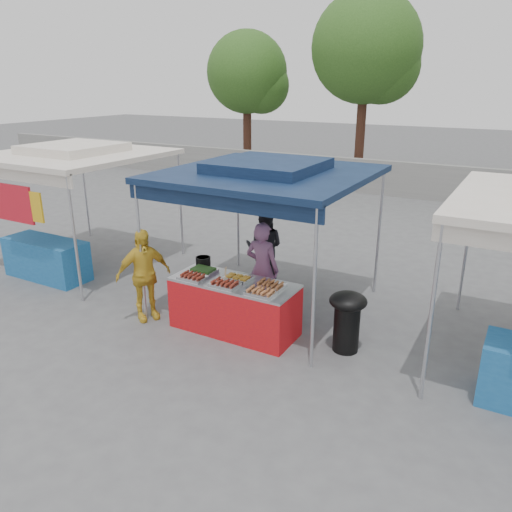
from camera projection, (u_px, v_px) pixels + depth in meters
The scene contains 22 objects.
ground_plane at pixel (238, 328), 8.09m from camera, with size 80.00×80.00×0.00m, color #59595B.
back_wall at pixel (406, 180), 16.94m from camera, with size 40.00×0.25×1.20m, color gray.
main_canopy at pixel (267, 173), 8.10m from camera, with size 3.20×3.20×2.57m.
neighbor_stall_left at pixel (62, 195), 10.11m from camera, with size 3.20×3.20×2.57m.
tree_0 at pixel (251, 76), 20.97m from camera, with size 3.45×3.38×5.81m.
tree_1 at pixel (370, 52), 18.43m from camera, with size 4.06×4.06×6.97m.
vendor_table at pixel (234, 306), 7.87m from camera, with size 2.00×0.80×0.85m.
food_tray_fl at pixel (193, 277), 7.80m from camera, with size 0.42×0.30×0.07m.
food_tray_fm at pixel (225, 284), 7.52m from camera, with size 0.42×0.30×0.07m.
food_tray_fr at pixel (261, 292), 7.24m from camera, with size 0.42×0.30×0.07m.
food_tray_bl at pixel (203, 270), 8.07m from camera, with size 0.42×0.30×0.07m.
food_tray_bm at pixel (238, 278), 7.77m from camera, with size 0.42×0.30×0.07m.
food_tray_br at pixel (271, 285), 7.48m from camera, with size 0.42×0.30×0.07m.
cooking_pot at pixel (203, 261), 8.37m from camera, with size 0.25×0.25×0.15m, color black.
skewer_cup at pixel (225, 282), 7.58m from camera, with size 0.08×0.08×0.10m, color #B9BAC0.
wok_burner at pixel (347, 316), 7.25m from camera, with size 0.55×0.55×0.92m.
crate_left at pixel (235, 303), 8.61m from camera, with size 0.53×0.37×0.32m, color #133DA0.
crate_right at pixel (274, 316), 8.17m from camera, with size 0.49×0.35×0.30m, color #133DA0.
crate_stacked at pixel (274, 300), 8.08m from camera, with size 0.46×0.32×0.28m, color #133DA0.
vendor_woman at pixel (262, 269), 8.33m from camera, with size 0.59×0.39×1.62m, color #88567F.
helper_man at pixel (264, 247), 9.56m from camera, with size 0.74×0.58×1.53m, color black.
customer_person at pixel (144, 275), 8.16m from camera, with size 0.91×0.38×1.56m, color gold.
Camera 1 is at (3.80, -6.17, 3.79)m, focal length 35.00 mm.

